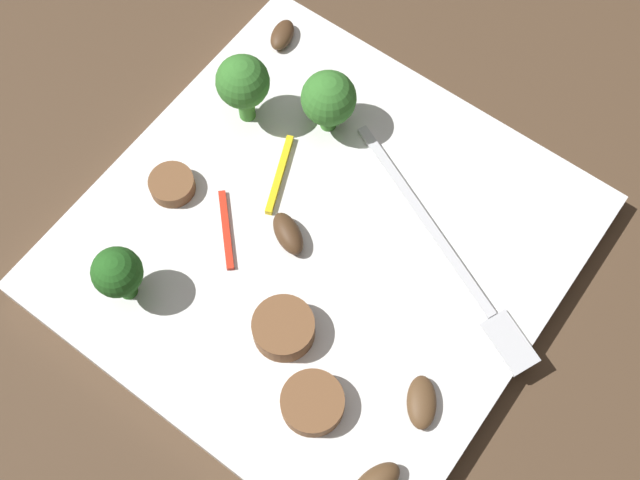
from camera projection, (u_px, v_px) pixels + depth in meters
ground_plane at (320, 251)px, 0.49m from camera, size 1.40×1.40×0.00m
plate at (320, 245)px, 0.48m from camera, size 0.27×0.27×0.02m
fork at (452, 260)px, 0.47m from camera, size 0.17×0.08×0.00m
broccoli_floret_0 at (243, 83)px, 0.48m from camera, size 0.03×0.03×0.05m
broccoli_floret_1 at (118, 273)px, 0.44m from camera, size 0.03×0.03×0.04m
broccoli_floret_2 at (329, 99)px, 0.48m from camera, size 0.03×0.03×0.05m
sausage_slice_0 at (312, 403)px, 0.43m from camera, size 0.04×0.04×0.01m
sausage_slice_1 at (172, 185)px, 0.48m from camera, size 0.04×0.04×0.01m
sausage_slice_2 at (284, 328)px, 0.44m from camera, size 0.04×0.04×0.02m
mushroom_0 at (282, 35)px, 0.53m from camera, size 0.02×0.03×0.01m
mushroom_1 at (422, 402)px, 0.43m from camera, size 0.03×0.03×0.01m
mushroom_3 at (288, 234)px, 0.47m from camera, size 0.03×0.03×0.01m
pepper_strip_0 at (280, 174)px, 0.49m from camera, size 0.03×0.05×0.00m
pepper_strip_1 at (226, 230)px, 0.48m from camera, size 0.04×0.04×0.00m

